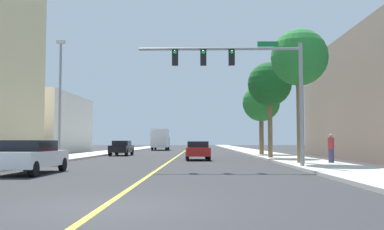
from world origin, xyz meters
TOP-DOWN VIEW (x-y plane):
  - ground at (0.00, 42.00)m, footprint 192.00×192.00m
  - sidewalk_left at (-8.80, 42.00)m, footprint 3.65×168.00m
  - sidewalk_right at (8.80, 42.00)m, footprint 3.65×168.00m
  - lane_marking_center at (0.00, 42.00)m, footprint 0.16×144.00m
  - building_left_far at (-21.22, 41.22)m, footprint 16.81×15.39m
  - traffic_signal_mast at (4.57, 12.65)m, footprint 8.58×0.36m
  - street_lamp at (-7.48, 19.28)m, footprint 0.56×0.28m
  - palm_near at (8.06, 15.77)m, footprint 3.38×3.38m
  - palm_mid at (7.62, 23.83)m, footprint 3.45×3.45m
  - palm_far at (8.13, 31.89)m, footprint 3.65×3.65m
  - car_red at (1.93, 22.39)m, footprint 1.91×3.95m
  - car_white at (-5.27, 8.99)m, footprint 2.01×4.43m
  - car_green at (1.67, 49.50)m, footprint 1.92×4.28m
  - car_black at (-5.53, 31.78)m, footprint 1.88×3.88m
  - delivery_truck at (-4.01, 56.28)m, footprint 2.54×8.06m
  - pedestrian at (9.85, 15.83)m, footprint 0.38×0.38m

SIDE VIEW (x-z plane):
  - ground at x=0.00m, z-range 0.00..0.00m
  - lane_marking_center at x=0.00m, z-range 0.00..0.01m
  - sidewalk_left at x=-8.80m, z-range 0.00..0.15m
  - sidewalk_right at x=8.80m, z-range 0.00..0.15m
  - car_green at x=1.67m, z-range 0.03..1.40m
  - car_red at x=1.93m, z-range 0.04..1.43m
  - car_black at x=-5.53m, z-range 0.03..1.48m
  - car_white at x=-5.27m, z-range 0.04..1.49m
  - pedestrian at x=9.85m, z-range 0.15..1.83m
  - delivery_truck at x=-4.01m, z-range 0.09..3.31m
  - building_left_far at x=-21.22m, z-range 0.00..6.96m
  - street_lamp at x=-7.48m, z-range 0.58..8.78m
  - traffic_signal_mast at x=4.57m, z-range 1.73..8.22m
  - palm_far at x=8.13m, z-range 1.70..8.54m
  - palm_mid at x=7.62m, z-range 2.12..9.61m
  - palm_near at x=8.06m, z-range 2.34..10.31m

